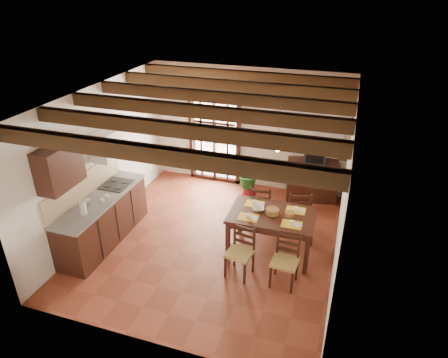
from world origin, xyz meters
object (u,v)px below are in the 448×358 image
at_px(kitchen_counter, 103,219).
at_px(chair_near_right, 284,269).
at_px(dining_table, 272,219).
at_px(potted_plant, 249,172).
at_px(chair_far_left, 260,213).
at_px(chair_far_right, 298,219).
at_px(pendant_lamp, 278,145).
at_px(crt_tv, 315,153).
at_px(sideboard, 312,180).
at_px(chair_near_left, 240,261).

distance_m(kitchen_counter, chair_near_right, 3.47).
height_order(dining_table, potted_plant, potted_plant).
distance_m(chair_far_left, chair_far_right, 0.75).
distance_m(kitchen_counter, potted_plant, 3.36).
relative_size(kitchen_counter, pendant_lamp, 2.66).
bearing_deg(crt_tv, chair_near_right, -97.44).
xyz_separation_m(chair_near_right, potted_plant, (-1.31, 2.73, 0.29)).
xyz_separation_m(sideboard, pendant_lamp, (-0.45, -2.11, 1.61)).
xyz_separation_m(sideboard, potted_plant, (-1.38, -0.24, 0.11)).
height_order(dining_table, crt_tv, crt_tv).
height_order(kitchen_counter, crt_tv, kitchen_counter).
distance_m(sideboard, potted_plant, 1.40).
distance_m(chair_near_right, chair_far_right, 1.53).
bearing_deg(chair_near_right, potted_plant, 119.72).
bearing_deg(pendant_lamp, chair_near_right, -65.79).
relative_size(chair_far_left, crt_tv, 1.90).
distance_m(dining_table, chair_far_right, 0.95).
relative_size(chair_near_left, chair_far_left, 0.95).
height_order(chair_near_right, pendant_lamp, pendant_lamp).
bearing_deg(chair_far_left, potted_plant, -72.66).
distance_m(kitchen_counter, chair_far_right, 3.71).
xyz_separation_m(chair_far_left, potted_plant, (-0.54, 1.20, 0.27)).
xyz_separation_m(potted_plant, pendant_lamp, (0.93, -1.87, 1.51)).
relative_size(kitchen_counter, dining_table, 1.49).
bearing_deg(chair_far_left, dining_table, 109.92).
relative_size(kitchen_counter, crt_tv, 4.52).
xyz_separation_m(dining_table, chair_far_left, (-0.38, 0.76, -0.41)).
bearing_deg(kitchen_counter, pendant_lamp, 13.15).
bearing_deg(kitchen_counter, crt_tv, 38.68).
xyz_separation_m(kitchen_counter, chair_near_right, (3.46, -0.14, -0.19)).
xyz_separation_m(kitchen_counter, chair_near_left, (2.71, -0.16, -0.19)).
relative_size(dining_table, pendant_lamp, 1.79).
bearing_deg(dining_table, sideboard, 77.58).
bearing_deg(chair_near_right, chair_near_left, -175.14).
distance_m(dining_table, chair_far_left, 0.95).
bearing_deg(chair_far_right, kitchen_counter, 7.46).
relative_size(chair_far_right, potted_plant, 0.53).
bearing_deg(dining_table, chair_far_right, 63.76).
xyz_separation_m(kitchen_counter, sideboard, (3.52, 2.83, -0.01)).
bearing_deg(chair_near_left, chair_far_left, 100.88).
bearing_deg(dining_table, pendant_lamp, 89.12).
distance_m(chair_far_left, sideboard, 1.68).
relative_size(sideboard, potted_plant, 0.60).
bearing_deg(chair_near_left, crt_tv, 84.71).
distance_m(chair_near_right, chair_far_left, 1.71).
height_order(chair_far_left, chair_far_right, chair_far_right).
height_order(sideboard, potted_plant, potted_plant).
bearing_deg(potted_plant, kitchen_counter, -129.68).
relative_size(kitchen_counter, sideboard, 2.06).
relative_size(chair_near_right, sideboard, 0.82).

